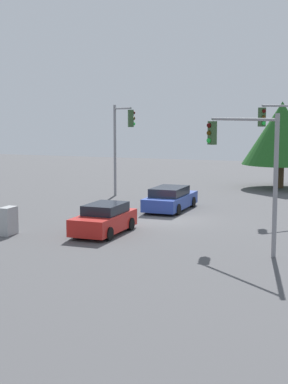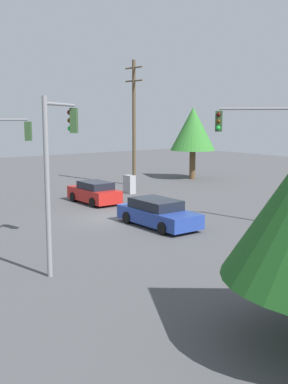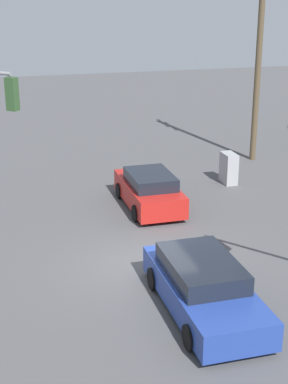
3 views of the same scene
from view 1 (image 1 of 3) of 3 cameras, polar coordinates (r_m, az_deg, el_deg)
The scene contains 7 objects.
ground_plane at distance 31.55m, azimuth 2.15°, elevation -2.63°, with size 80.00×80.00×0.00m, color #4C4C4F.
sedan_red at distance 27.65m, azimuth -3.89°, elevation -2.67°, with size 4.07×1.88×1.40m.
sedan_blue at distance 34.32m, azimuth 2.57°, elevation -0.67°, with size 4.80×2.04×1.38m.
traffic_signal_main at distance 24.69m, azimuth 9.83°, elevation 3.58°, with size 3.21×3.61×5.62m.
traffic_signal_aux at distance 38.52m, azimuth -2.22°, elevation 5.62°, with size 3.57×2.86×6.19m.
electrical_cabinet at distance 28.05m, azimuth -13.02°, elevation -2.75°, with size 0.90×0.51×1.31m, color #9EA0A3.
tree_behind at distance 45.57m, azimuth 13.21°, elevation 5.57°, with size 5.90×5.90×6.51m.
Camera 1 is at (-29.37, -10.06, 5.60)m, focal length 55.00 mm.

